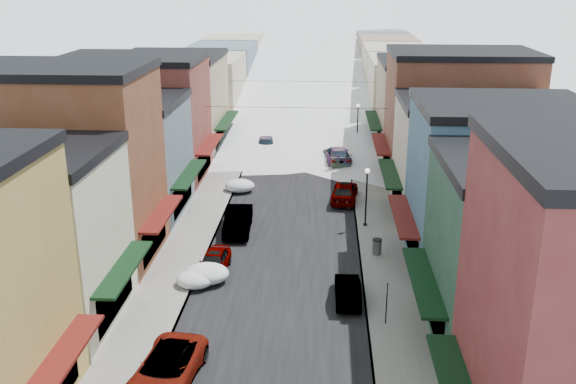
# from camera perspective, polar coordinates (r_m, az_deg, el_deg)

# --- Properties ---
(road) EXTENTS (10.00, 160.00, 0.01)m
(road) POSITION_cam_1_polar(r_m,az_deg,el_deg) (78.98, 1.41, 5.92)
(road) COLOR black
(road) RESTS_ON ground
(sidewalk_left) EXTENTS (3.20, 160.00, 0.15)m
(sidewalk_left) POSITION_cam_1_polar(r_m,az_deg,el_deg) (79.46, -3.38, 6.03)
(sidewalk_left) COLOR gray
(sidewalk_left) RESTS_ON ground
(sidewalk_right) EXTENTS (3.20, 160.00, 0.15)m
(sidewalk_right) POSITION_cam_1_polar(r_m,az_deg,el_deg) (79.02, 6.22, 5.88)
(sidewalk_right) COLOR gray
(sidewalk_right) RESTS_ON ground
(curb_left) EXTENTS (0.10, 160.00, 0.15)m
(curb_left) POSITION_cam_1_polar(r_m,az_deg,el_deg) (79.29, -2.26, 6.02)
(curb_left) COLOR slate
(curb_left) RESTS_ON ground
(curb_right) EXTENTS (0.10, 160.00, 0.15)m
(curb_right) POSITION_cam_1_polar(r_m,az_deg,el_deg) (78.96, 5.10, 5.90)
(curb_right) COLOR slate
(curb_right) RESTS_ON ground
(bldg_l_cream) EXTENTS (11.30, 8.20, 9.50)m
(bldg_l_cream) POSITION_cam_1_polar(r_m,az_deg,el_deg) (35.79, -23.14, -3.76)
(bldg_l_cream) COLOR beige
(bldg_l_cream) RESTS_ON ground
(bldg_l_brick_near) EXTENTS (12.30, 8.20, 12.50)m
(bldg_l_brick_near) POSITION_cam_1_polar(r_m,az_deg,el_deg) (42.39, -19.39, 2.23)
(bldg_l_brick_near) COLOR brown
(bldg_l_brick_near) RESTS_ON ground
(bldg_l_grayblue) EXTENTS (11.30, 9.20, 9.00)m
(bldg_l_grayblue) POSITION_cam_1_polar(r_m,az_deg,el_deg) (50.32, -15.07, 3.09)
(bldg_l_grayblue) COLOR slate
(bldg_l_grayblue) RESTS_ON ground
(bldg_l_brick_far) EXTENTS (13.30, 9.20, 11.00)m
(bldg_l_brick_far) POSITION_cam_1_polar(r_m,az_deg,el_deg) (58.72, -13.41, 6.42)
(bldg_l_brick_far) COLOR maroon
(bldg_l_brick_far) RESTS_ON ground
(bldg_l_tan) EXTENTS (11.30, 11.20, 10.00)m
(bldg_l_tan) POSITION_cam_1_polar(r_m,az_deg,el_deg) (68.02, -10.21, 7.85)
(bldg_l_tan) COLOR tan
(bldg_l_tan) RESTS_ON ground
(bldg_r_green) EXTENTS (11.30, 9.20, 9.50)m
(bldg_r_green) POSITION_cam_1_polar(r_m,az_deg,el_deg) (33.38, 21.66, -5.17)
(bldg_r_green) COLOR #224735
(bldg_r_green) RESTS_ON ground
(bldg_r_blue) EXTENTS (11.30, 9.20, 10.50)m
(bldg_r_blue) POSITION_cam_1_polar(r_m,az_deg,el_deg) (41.28, 18.07, 0.49)
(bldg_r_blue) COLOR #3B6685
(bldg_r_blue) RESTS_ON ground
(bldg_r_cream) EXTENTS (12.30, 9.20, 9.00)m
(bldg_r_cream) POSITION_cam_1_polar(r_m,az_deg,el_deg) (49.98, 16.09, 2.90)
(bldg_r_cream) COLOR beige
(bldg_r_cream) RESTS_ON ground
(bldg_r_brick_far) EXTENTS (13.30, 9.20, 11.50)m
(bldg_r_brick_far) POSITION_cam_1_polar(r_m,az_deg,el_deg) (58.35, 14.85, 6.48)
(bldg_r_brick_far) COLOR brown
(bldg_r_brick_far) RESTS_ON ground
(bldg_r_tan) EXTENTS (11.30, 11.20, 9.50)m
(bldg_r_tan) POSITION_cam_1_polar(r_m,az_deg,el_deg) (68.02, 12.38, 7.49)
(bldg_r_tan) COLOR #937B60
(bldg_r_tan) RESTS_ON ground
(distant_blocks) EXTENTS (34.00, 55.00, 8.00)m
(distant_blocks) POSITION_cam_1_polar(r_m,az_deg,el_deg) (100.91, 1.90, 11.04)
(distant_blocks) COLOR gray
(distant_blocks) RESTS_ON ground
(overhead_cables) EXTENTS (16.40, 15.04, 0.04)m
(overhead_cables) POSITION_cam_1_polar(r_m,az_deg,el_deg) (65.51, 1.06, 8.79)
(overhead_cables) COLOR black
(overhead_cables) RESTS_ON ground
(car_white_suv) EXTENTS (3.18, 5.77, 1.53)m
(car_white_suv) POSITION_cam_1_polar(r_m,az_deg,el_deg) (30.31, -10.77, -15.22)
(car_white_suv) COLOR silver
(car_white_suv) RESTS_ON ground
(car_silver_sedan) EXTENTS (1.87, 4.11, 1.37)m
(car_silver_sedan) POSITION_cam_1_polar(r_m,az_deg,el_deg) (40.19, -6.59, -6.17)
(car_silver_sedan) COLOR gray
(car_silver_sedan) RESTS_ON ground
(car_dark_hatch) EXTENTS (2.03, 5.23, 1.70)m
(car_dark_hatch) POSITION_cam_1_polar(r_m,az_deg,el_deg) (46.08, -4.47, -2.54)
(car_dark_hatch) COLOR black
(car_dark_hatch) RESTS_ON ground
(car_silver_wagon) EXTENTS (2.40, 5.21, 1.48)m
(car_silver_wagon) POSITION_cam_1_polar(r_m,az_deg,el_deg) (66.83, -1.98, 4.18)
(car_silver_wagon) COLOR #A7A9B0
(car_silver_wagon) RESTS_ON ground
(car_green_sedan) EXTENTS (1.46, 4.05, 1.33)m
(car_green_sedan) POSITION_cam_1_polar(r_m,az_deg,el_deg) (36.74, 5.34, -8.67)
(car_green_sedan) COLOR black
(car_green_sedan) RESTS_ON ground
(car_gray_suv) EXTENTS (2.52, 5.19, 1.71)m
(car_gray_suv) POSITION_cam_1_polar(r_m,az_deg,el_deg) (52.33, 5.06, 0.08)
(car_gray_suv) COLOR gray
(car_gray_suv) RESTS_ON ground
(car_black_sedan) EXTENTS (3.02, 6.02, 1.68)m
(car_black_sedan) POSITION_cam_1_polar(r_m,az_deg,el_deg) (62.88, 4.42, 3.30)
(car_black_sedan) COLOR black
(car_black_sedan) RESTS_ON ground
(car_lane_silver) EXTENTS (2.14, 4.52, 1.49)m
(car_lane_silver) POSITION_cam_1_polar(r_m,az_deg,el_deg) (78.87, 0.91, 6.46)
(car_lane_silver) COLOR #9A9EA2
(car_lane_silver) RESTS_ON ground
(car_lane_white) EXTENTS (2.45, 4.94, 1.34)m
(car_lane_white) POSITION_cam_1_polar(r_m,az_deg,el_deg) (78.97, 2.29, 6.41)
(car_lane_white) COLOR silver
(car_lane_white) RESTS_ON ground
(parking_sign) EXTENTS (0.09, 0.32, 2.35)m
(parking_sign) POSITION_cam_1_polar(r_m,az_deg,el_deg) (34.14, 8.77, -9.47)
(parking_sign) COLOR black
(parking_sign) RESTS_ON sidewalk_right
(trash_can) EXTENTS (0.63, 0.63, 1.06)m
(trash_can) POSITION_cam_1_polar(r_m,az_deg,el_deg) (42.44, 7.91, -4.82)
(trash_can) COLOR #585B5D
(trash_can) RESTS_ON sidewalk_right
(streetlamp_near) EXTENTS (0.36, 0.36, 4.34)m
(streetlamp_near) POSITION_cam_1_polar(r_m,az_deg,el_deg) (46.40, 7.00, 0.20)
(streetlamp_near) COLOR black
(streetlamp_near) RESTS_ON sidewalk_right
(streetlamp_far) EXTENTS (0.37, 0.37, 4.49)m
(streetlamp_far) POSITION_cam_1_polar(r_m,az_deg,el_deg) (68.92, 6.22, 6.45)
(streetlamp_far) COLOR black
(streetlamp_far) RESTS_ON sidewalk_right
(snow_pile_near) EXTENTS (2.66, 2.84, 1.13)m
(snow_pile_near) POSITION_cam_1_polar(r_m,az_deg,el_deg) (39.10, -7.17, -7.18)
(snow_pile_near) COLOR white
(snow_pile_near) RESTS_ON ground
(snow_pile_mid) EXTENTS (2.26, 2.59, 0.95)m
(snow_pile_mid) POSITION_cam_1_polar(r_m,az_deg,el_deg) (38.68, -8.22, -7.66)
(snow_pile_mid) COLOR white
(snow_pile_mid) RESTS_ON ground
(snow_pile_far) EXTENTS (2.53, 2.76, 1.07)m
(snow_pile_far) POSITION_cam_1_polar(r_m,az_deg,el_deg) (54.72, -4.28, 0.57)
(snow_pile_far) COLOR white
(snow_pile_far) RESTS_ON ground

